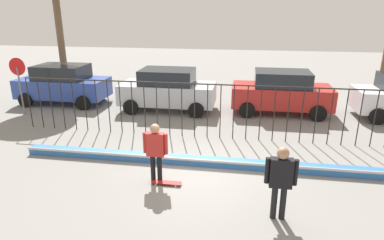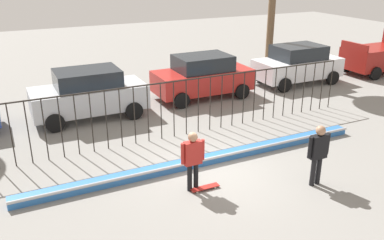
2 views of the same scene
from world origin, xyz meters
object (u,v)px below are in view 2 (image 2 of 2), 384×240
object	(u,v)px
skateboard	(205,187)
skateboarder	(193,156)
parked_car_white	(297,64)
parked_car_red	(203,76)
camera_operator	(318,150)
parked_car_silver	(89,93)

from	to	relation	value
skateboard	skateboarder	bearing A→B (deg)	148.64
skateboard	parked_car_white	bearing A→B (deg)	31.18
skateboard	parked_car_white	size ratio (longest dim) A/B	0.19
skateboard	parked_car_red	xyz separation A→B (m)	(3.56, 7.12, 0.91)
skateboarder	parked_car_white	distance (m)	11.45
camera_operator	parked_car_red	distance (m)	8.21
skateboarder	camera_operator	xyz separation A→B (m)	(3.12, -1.20, 0.04)
skateboarder	camera_operator	distance (m)	3.34
camera_operator	parked_car_white	world-z (taller)	parked_car_white
parked_car_white	skateboarder	bearing A→B (deg)	-143.05
parked_car_red	parked_car_white	distance (m)	5.23
skateboard	camera_operator	world-z (taller)	camera_operator
parked_car_red	parked_car_silver	bearing A→B (deg)	-179.21
skateboard	parked_car_white	xyz separation A→B (m)	(8.79, 7.09, 0.91)
parked_car_silver	skateboarder	bearing A→B (deg)	-81.09
camera_operator	skateboarder	bearing A→B (deg)	10.16
skateboarder	camera_operator	world-z (taller)	camera_operator
skateboarder	parked_car_red	distance (m)	7.98
camera_operator	parked_car_red	world-z (taller)	parked_car_red
camera_operator	parked_car_silver	world-z (taller)	parked_car_silver
parked_car_silver	parked_car_red	size ratio (longest dim) A/B	1.00
parked_car_silver	parked_car_white	xyz separation A→B (m)	(10.31, 0.31, 0.00)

